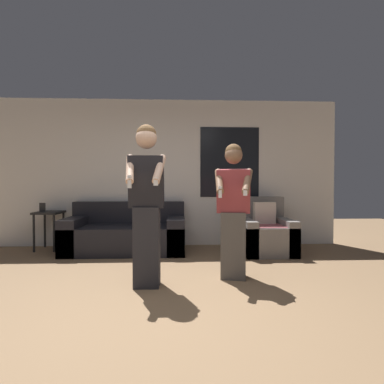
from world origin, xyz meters
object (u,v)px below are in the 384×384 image
Objects in this scene: couch at (127,234)px; person_right at (233,210)px; armchair at (265,233)px; person_left at (147,202)px; side_table at (49,218)px.

person_right is at bearing -44.80° from couch.
person_right reaches higher than couch.
person_right is (-0.78, -1.38, 0.51)m from armchair.
person_right is at bearing -119.49° from armchair.
armchair reaches higher than couch.
armchair is at bearing 60.51° from person_right.
couch is 1.97m from person_left.
armchair is 0.58× the size of person_right.
couch reaches higher than side_table.
person_left is 1.05m from person_right.
side_table is 3.41m from person_right.
armchair is (2.32, -0.15, 0.02)m from couch.
side_table is at bearing 149.27° from person_right.
armchair is at bearing -5.47° from side_table.
side_table is 0.50× the size of person_right.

